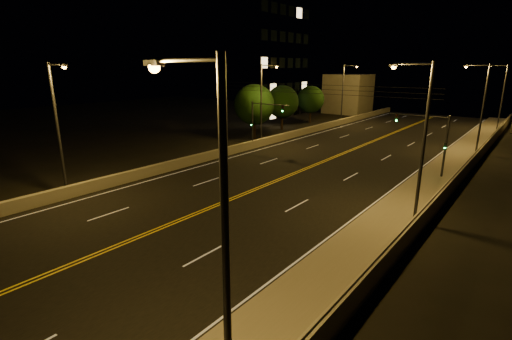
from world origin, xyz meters
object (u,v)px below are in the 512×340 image
Objects in this scene: streetlight_6 at (344,91)px; traffic_signal_left at (260,119)px; traffic_signal_right at (433,138)px; building_tower at (231,28)px; tree_2 at (311,100)px; streetlight_4 at (59,123)px; streetlight_3 at (501,94)px; streetlight_5 at (263,100)px; streetlight_1 at (420,134)px; streetlight_0 at (217,235)px; streetlight_2 at (481,104)px; tree_0 at (254,105)px; tree_1 at (282,102)px.

traffic_signal_left is at bearing -87.23° from streetlight_6.
building_tower reaches higher than traffic_signal_right.
tree_2 is (-6.34, 22.73, 0.40)m from traffic_signal_left.
traffic_signal_left is at bearing 86.87° from streetlight_4.
streetlight_5 is (-21.47, -29.50, 0.00)m from streetlight_3.
streetlight_1 is 25.13m from streetlight_5.
streetlight_0 is 1.00× the size of streetlight_6.
streetlight_5 is 1.00× the size of streetlight_6.
streetlight_2 is at bearing -8.67° from building_tower.
streetlight_2 is 0.29× the size of building_tower.
streetlight_2 is 1.55× the size of tree_2.
streetlight_6 is at bearing 121.08° from streetlight_1.
streetlight_1 reaches higher than traffic_signal_right.
building_tower is (-19.83, 40.87, 10.44)m from streetlight_4.
streetlight_6 is 5.76m from tree_2.
streetlight_1 is 11.14m from traffic_signal_right.
tree_0 is (-3.46, 2.70, -1.01)m from streetlight_5.
traffic_signal_right is at bearing 98.39° from streetlight_1.
streetlight_4 is at bearing -121.84° from streetlight_2.
streetlight_0 is at bearing -86.75° from traffic_signal_right.
traffic_signal_right is 45.73m from building_tower.
streetlight_3 is 37.70m from traffic_signal_left.
streetlight_3 is 31.83m from traffic_signal_right.
streetlight_6 is 1.55× the size of tree_2.
tree_0 is (-4.66, 4.92, 1.01)m from traffic_signal_left.
streetlight_3 is at bearing 17.93° from streetlight_6.
streetlight_3 is at bearing 87.11° from traffic_signal_right.
streetlight_6 reaches higher than tree_0.
streetlight_0 reaches higher than traffic_signal_right.
streetlight_6 is (-21.47, 35.62, 0.00)m from streetlight_1.
building_tower reaches higher than tree_2.
building_tower is at bearing 144.19° from streetlight_1.
tree_2 is at bearing 96.57° from streetlight_4.
streetlight_4 is at bearing -93.13° from traffic_signal_left.
tree_0 is (16.37, -14.04, -11.45)m from building_tower.
streetlight_0 is 40.83m from streetlight_2.
tree_2 is (-5.14, 20.50, -1.62)m from streetlight_5.
building_tower reaches higher than tree_0.
streetlight_4 is at bearing -90.00° from streetlight_6.
building_tower is (-41.31, 47.13, 10.44)m from streetlight_0.
streetlight_5 is 1.75× the size of traffic_signal_left.
streetlight_1 is 1.75× the size of traffic_signal_left.
streetlight_1 is 0.29× the size of building_tower.
streetlight_6 is 23.16m from building_tower.
streetlight_3 is (0.00, 19.07, 0.00)m from streetlight_2.
streetlight_0 is 49.44m from tree_1.
streetlight_0 is at bearing -57.79° from tree_1.
streetlight_5 is 1.55× the size of tree_2.
streetlight_2 reaches higher than traffic_signal_right.
streetlight_0 is 34.76m from traffic_signal_left.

